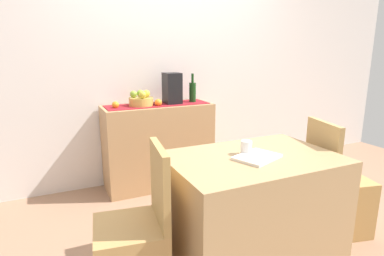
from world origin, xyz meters
name	(u,v)px	position (x,y,z in m)	size (l,w,h in m)	color
ground_plane	(221,220)	(0.00, 0.00, -0.01)	(6.40, 6.40, 0.02)	#9D755B
room_wall_rear	(169,56)	(0.00, 1.18, 1.35)	(6.40, 0.06, 2.70)	silver
sideboard_console	(159,146)	(-0.23, 0.92, 0.43)	(1.11, 0.42, 0.87)	tan
table_runner	(158,105)	(-0.23, 0.92, 0.87)	(1.05, 0.32, 0.01)	maroon
fruit_bowl	(141,101)	(-0.40, 0.92, 0.91)	(0.24, 0.24, 0.08)	gold
apple_rear	(143,95)	(-0.41, 0.84, 0.99)	(0.07, 0.07, 0.07)	gold
apple_upper	(146,94)	(-0.35, 0.91, 0.99)	(0.07, 0.07, 0.07)	gold
apple_left	(140,93)	(-0.39, 0.97, 0.99)	(0.07, 0.07, 0.07)	#86A833
apple_right	(133,94)	(-0.47, 0.94, 0.99)	(0.07, 0.07, 0.07)	#83A333
wine_bottle	(193,92)	(0.16, 0.92, 0.98)	(0.07, 0.07, 0.30)	#183F15
coffee_maker	(172,88)	(-0.07, 0.92, 1.03)	(0.16, 0.18, 0.32)	black
orange_loose_far	(158,103)	(-0.25, 0.84, 0.91)	(0.07, 0.07, 0.07)	orange
orange_loose_end	(115,105)	(-0.66, 0.90, 0.90)	(0.07, 0.07, 0.07)	orange
dining_table	(251,208)	(-0.07, -0.52, 0.37)	(1.11, 0.75, 0.74)	tan
open_book	(257,157)	(-0.08, -0.57, 0.75)	(0.28, 0.21, 0.02)	white
coffee_cup	(246,148)	(-0.09, -0.47, 0.79)	(0.07, 0.07, 0.09)	silver
chair_near_window	(134,253)	(-0.89, -0.53, 0.27)	(0.45, 0.45, 0.90)	tan
chair_by_corner	(336,199)	(0.75, -0.52, 0.27)	(0.48, 0.48, 0.90)	tan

